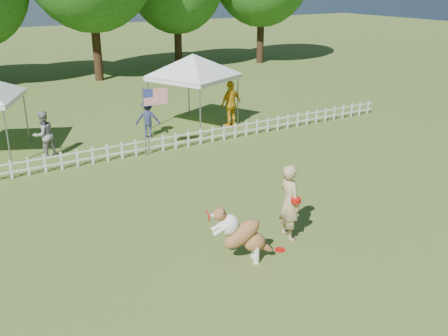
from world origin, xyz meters
name	(u,v)px	position (x,y,z in m)	size (l,w,h in m)	color
ground	(260,240)	(0.00, 0.00, 0.00)	(120.00, 120.00, 0.00)	#3C571B
picket_fence	(143,147)	(0.00, 7.00, 0.30)	(22.00, 0.08, 0.60)	silver
handler	(289,202)	(0.64, -0.21, 0.91)	(0.66, 0.43, 1.81)	tan
dog	(243,234)	(-0.85, -0.56, 0.66)	(1.28, 0.43, 1.33)	brown
frisbee_on_turf	(280,250)	(0.13, -0.59, 0.01)	(0.23, 0.23, 0.02)	red
canopy_tent_right	(194,92)	(3.19, 9.25, 1.43)	(2.78, 2.78, 2.87)	white
flag_pole	(144,123)	(0.06, 6.88, 1.17)	(0.90, 0.09, 2.34)	gray
spectator_a	(44,135)	(-2.90, 8.50, 0.79)	(0.77, 0.60, 1.59)	gray
spectator_b	(148,118)	(1.00, 8.88, 0.72)	(0.93, 0.54, 1.45)	navy
spectator_c	(231,104)	(4.48, 8.50, 0.93)	(1.10, 0.46, 1.87)	gold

